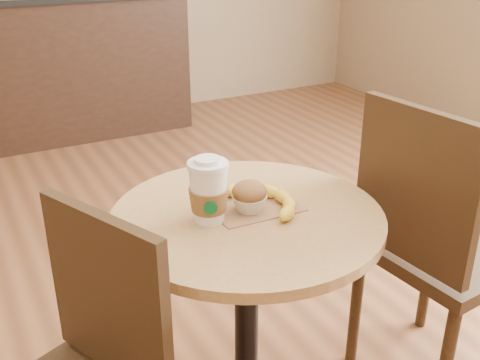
{
  "coord_description": "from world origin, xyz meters",
  "views": [
    {
      "loc": [
        -0.6,
        -1.09,
        1.45
      ],
      "look_at": [
        0.06,
        0.12,
        0.83
      ],
      "focal_mm": 42.0,
      "sensor_mm": 36.0,
      "label": 1
    }
  ],
  "objects_px": {
    "banana": "(266,200)",
    "coffee_cup": "(208,193)",
    "cafe_table": "(247,276)",
    "chair_right": "(434,242)",
    "muffin": "(249,196)"
  },
  "relations": [
    {
      "from": "cafe_table",
      "to": "coffee_cup",
      "type": "xyz_separation_m",
      "value": [
        -0.11,
        0.01,
        0.28
      ]
    },
    {
      "from": "chair_right",
      "to": "banana",
      "type": "bearing_deg",
      "value": 71.63
    },
    {
      "from": "cafe_table",
      "to": "chair_right",
      "type": "relative_size",
      "value": 0.74
    },
    {
      "from": "banana",
      "to": "coffee_cup",
      "type": "bearing_deg",
      "value": 167.72
    },
    {
      "from": "chair_right",
      "to": "coffee_cup",
      "type": "bearing_deg",
      "value": 74.68
    },
    {
      "from": "banana",
      "to": "muffin",
      "type": "bearing_deg",
      "value": 171.01
    },
    {
      "from": "muffin",
      "to": "chair_right",
      "type": "bearing_deg",
      "value": -12.22
    },
    {
      "from": "cafe_table",
      "to": "banana",
      "type": "height_order",
      "value": "banana"
    },
    {
      "from": "coffee_cup",
      "to": "banana",
      "type": "relative_size",
      "value": 0.68
    },
    {
      "from": "cafe_table",
      "to": "coffee_cup",
      "type": "height_order",
      "value": "coffee_cup"
    },
    {
      "from": "chair_right",
      "to": "banana",
      "type": "relative_size",
      "value": 3.92
    },
    {
      "from": "chair_right",
      "to": "muffin",
      "type": "height_order",
      "value": "chair_right"
    },
    {
      "from": "coffee_cup",
      "to": "muffin",
      "type": "bearing_deg",
      "value": 17.78
    },
    {
      "from": "coffee_cup",
      "to": "muffin",
      "type": "distance_m",
      "value": 0.12
    },
    {
      "from": "cafe_table",
      "to": "banana",
      "type": "xyz_separation_m",
      "value": [
        0.06,
        0.01,
        0.22
      ]
    }
  ]
}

